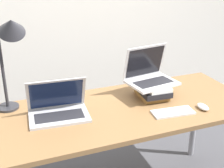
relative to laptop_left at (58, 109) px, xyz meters
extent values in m
cube|color=brown|center=(0.44, -0.05, -0.06)|extent=(1.68, 0.72, 0.03)
cylinder|color=gray|center=(-0.35, 0.25, -0.44)|extent=(0.05, 0.05, 0.74)
cylinder|color=gray|center=(1.22, 0.25, -0.44)|extent=(0.05, 0.05, 0.74)
cube|color=#B2B2B7|center=(0.00, -0.02, -0.04)|extent=(0.38, 0.27, 0.02)
cube|color=#232328|center=(0.00, -0.04, -0.03)|extent=(0.30, 0.15, 0.00)
cube|color=#B2B2B7|center=(0.00, 0.05, 0.08)|extent=(0.36, 0.13, 0.22)
cube|color=#0F1938|center=(0.00, 0.04, 0.08)|extent=(0.33, 0.11, 0.19)
cube|color=olive|center=(0.67, 0.04, -0.03)|extent=(0.19, 0.23, 0.03)
cube|color=black|center=(0.66, 0.02, 0.01)|extent=(0.20, 0.25, 0.04)
cube|color=white|center=(0.68, 0.03, 0.04)|extent=(0.17, 0.24, 0.02)
cube|color=silver|center=(0.66, 0.04, 0.06)|extent=(0.35, 0.28, 0.02)
cube|color=#232328|center=(0.67, 0.03, 0.07)|extent=(0.28, 0.16, 0.00)
cube|color=silver|center=(0.65, 0.14, 0.18)|extent=(0.32, 0.10, 0.24)
cube|color=black|center=(0.65, 0.13, 0.18)|extent=(0.29, 0.09, 0.21)
cube|color=silver|center=(0.67, -0.23, -0.04)|extent=(0.27, 0.14, 0.01)
cube|color=silver|center=(0.67, -0.23, -0.03)|extent=(0.25, 0.11, 0.00)
ellipsoid|color=white|center=(0.88, -0.25, -0.03)|extent=(0.06, 0.10, 0.03)
cylinder|color=#28282D|center=(-0.28, 0.22, -0.04)|extent=(0.14, 0.14, 0.01)
cylinder|color=#28282D|center=(-0.28, 0.22, 0.20)|extent=(0.02, 0.02, 0.47)
cone|color=#28282D|center=(-0.20, 0.18, 0.49)|extent=(0.16, 0.19, 0.17)
camera|label=1|loc=(-0.31, -1.70, 0.87)|focal=50.00mm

